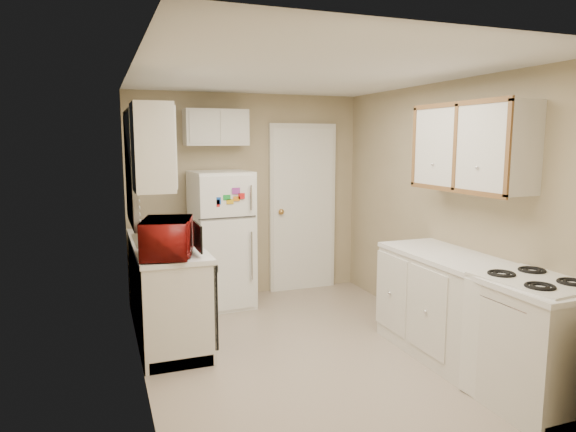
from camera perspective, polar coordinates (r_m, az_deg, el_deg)
name	(u,v)px	position (r m, az deg, el deg)	size (l,w,h in m)	color
floor	(308,352)	(4.70, 2.20, -14.86)	(3.80, 3.80, 0.00)	#BFAE9A
ceiling	(309,73)	(4.35, 2.38, 15.56)	(3.80, 3.80, 0.00)	white
wall_left	(138,228)	(4.05, -16.33, -1.27)	(3.80, 3.80, 0.00)	tan
wall_right	(445,210)	(5.07, 17.04, 0.59)	(3.80, 3.80, 0.00)	tan
wall_back	(247,196)	(6.15, -4.55, 2.24)	(2.80, 2.80, 0.00)	tan
wall_front	(452,271)	(2.75, 17.79, -5.82)	(2.80, 2.80, 0.00)	tan
left_counter	(166,288)	(5.12, -13.35, -7.79)	(0.60, 1.80, 0.90)	silver
dishwasher	(209,299)	(4.58, -8.77, -9.06)	(0.03, 0.58, 0.72)	black
sink	(163,243)	(5.17, -13.71, -2.97)	(0.54, 0.74, 0.16)	gray
microwave	(168,239)	(4.37, -13.24, -2.47)	(0.31, 0.57, 0.38)	maroon
soap_bottle	(153,224)	(5.49, -14.72, -0.86)	(0.07, 0.07, 0.16)	white
window_blinds	(132,168)	(5.05, -16.94, 5.12)	(0.10, 0.98, 1.08)	silver
upper_cabinet_left	(152,148)	(4.23, -14.85, 7.36)	(0.30, 0.45, 0.70)	silver
refrigerator	(222,239)	(5.79, -7.40, -2.59)	(0.63, 0.61, 1.52)	white
cabinet_over_fridge	(216,127)	(5.88, -8.04, 9.71)	(0.70, 0.30, 0.40)	silver
interior_door	(303,209)	(6.36, 1.64, 0.84)	(0.86, 0.06, 2.08)	white
right_counter	(473,317)	(4.45, 19.84, -10.55)	(0.60, 2.00, 0.90)	silver
stove	(531,344)	(4.08, 25.38, -12.75)	(0.59, 0.72, 0.88)	white
upper_cabinet_right	(471,147)	(4.55, 19.70, 7.20)	(0.30, 1.20, 0.70)	silver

